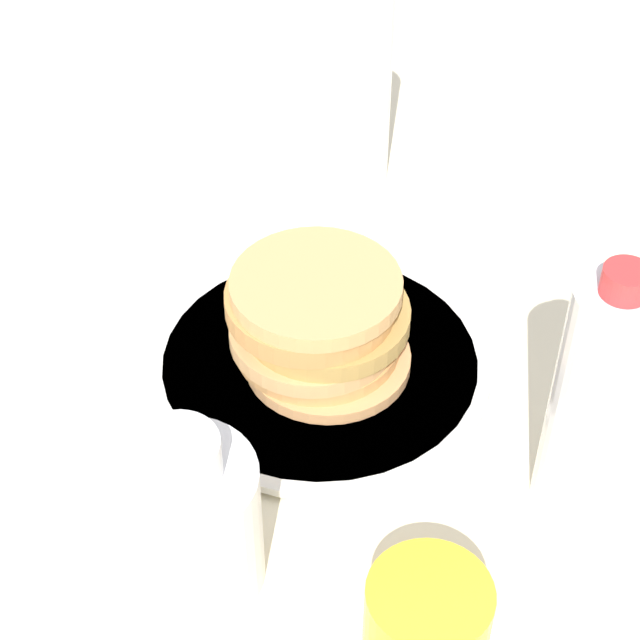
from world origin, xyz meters
TOP-DOWN VIEW (x-y plane):
  - ground_plane at (0.00, 0.00)m, footprint 4.00×4.00m
  - plate at (-0.03, 0.01)m, footprint 0.28×0.28m
  - pancake_stack at (-0.03, 0.01)m, footprint 0.14×0.15m
  - juice_glass at (-0.29, -0.01)m, footprint 0.08×0.08m
  - cream_jug at (-0.21, 0.13)m, footprint 0.10×0.10m
  - water_bottle_near at (-0.19, -0.15)m, footprint 0.06×0.06m
  - water_bottle_mid at (0.23, -0.06)m, footprint 0.07×0.07m

SIDE VIEW (x-z plane):
  - ground_plane at x=0.00m, z-range 0.00..0.00m
  - plate at x=-0.03m, z-range 0.00..0.01m
  - juice_glass at x=-0.29m, z-range 0.00..0.06m
  - pancake_stack at x=-0.03m, z-range 0.01..0.09m
  - cream_jug at x=-0.21m, z-range -0.01..0.13m
  - water_bottle_near at x=-0.19m, z-range -0.01..0.21m
  - water_bottle_mid at x=0.23m, z-range -0.01..0.21m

